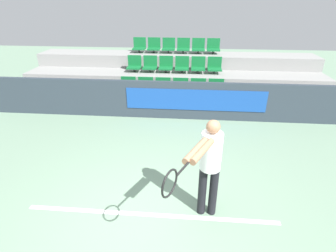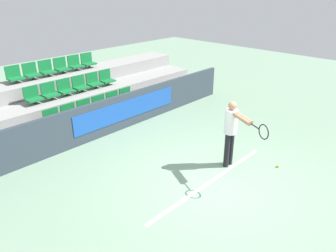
# 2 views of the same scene
# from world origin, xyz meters

# --- Properties ---
(ground_plane) EXTENTS (30.00, 30.00, 0.00)m
(ground_plane) POSITION_xyz_m (0.00, 0.00, 0.00)
(ground_plane) COLOR gray
(court_baseline) EXTENTS (4.09, 0.08, 0.01)m
(court_baseline) POSITION_xyz_m (0.00, 0.19, 0.00)
(court_baseline) COLOR white
(court_baseline) RESTS_ON ground
(barrier_wall) EXTENTS (10.33, 0.14, 1.08)m
(barrier_wall) POSITION_xyz_m (0.02, 3.96, 0.54)
(barrier_wall) COLOR #2D3842
(barrier_wall) RESTS_ON ground
(bleacher_tier_front) EXTENTS (9.93, 1.06, 0.43)m
(bleacher_tier_front) POSITION_xyz_m (0.00, 4.57, 0.22)
(bleacher_tier_front) COLOR gray
(bleacher_tier_front) RESTS_ON ground
(bleacher_tier_middle) EXTENTS (9.93, 1.06, 0.86)m
(bleacher_tier_middle) POSITION_xyz_m (0.00, 5.62, 0.43)
(bleacher_tier_middle) COLOR gray
(bleacher_tier_middle) RESTS_ON ground
(bleacher_tier_back) EXTENTS (9.93, 1.06, 1.29)m
(bleacher_tier_back) POSITION_xyz_m (0.00, 6.68, 0.65)
(bleacher_tier_back) COLOR gray
(bleacher_tier_back) RESTS_ON ground
(stadium_chair_0) EXTENTS (0.46, 0.37, 0.52)m
(stadium_chair_0) POSITION_xyz_m (-1.34, 4.69, 0.66)
(stadium_chair_0) COLOR #333333
(stadium_chair_0) RESTS_ON bleacher_tier_front
(stadium_chair_1) EXTENTS (0.46, 0.37, 0.52)m
(stadium_chair_1) POSITION_xyz_m (-0.80, 4.69, 0.66)
(stadium_chair_1) COLOR #333333
(stadium_chair_1) RESTS_ON bleacher_tier_front
(stadium_chair_2) EXTENTS (0.46, 0.37, 0.52)m
(stadium_chair_2) POSITION_xyz_m (-0.27, 4.69, 0.66)
(stadium_chair_2) COLOR #333333
(stadium_chair_2) RESTS_ON bleacher_tier_front
(stadium_chair_3) EXTENTS (0.46, 0.37, 0.52)m
(stadium_chair_3) POSITION_xyz_m (0.27, 4.69, 0.66)
(stadium_chair_3) COLOR #333333
(stadium_chair_3) RESTS_ON bleacher_tier_front
(stadium_chair_4) EXTENTS (0.46, 0.37, 0.52)m
(stadium_chair_4) POSITION_xyz_m (0.80, 4.69, 0.66)
(stadium_chair_4) COLOR #333333
(stadium_chair_4) RESTS_ON bleacher_tier_front
(stadium_chair_5) EXTENTS (0.46, 0.37, 0.52)m
(stadium_chair_5) POSITION_xyz_m (1.34, 4.69, 0.66)
(stadium_chair_5) COLOR #333333
(stadium_chair_5) RESTS_ON bleacher_tier_front
(stadium_chair_6) EXTENTS (0.46, 0.37, 0.52)m
(stadium_chair_6) POSITION_xyz_m (-1.34, 5.75, 1.09)
(stadium_chair_6) COLOR #333333
(stadium_chair_6) RESTS_ON bleacher_tier_middle
(stadium_chair_7) EXTENTS (0.46, 0.37, 0.52)m
(stadium_chair_7) POSITION_xyz_m (-0.80, 5.75, 1.09)
(stadium_chair_7) COLOR #333333
(stadium_chair_7) RESTS_ON bleacher_tier_middle
(stadium_chair_8) EXTENTS (0.46, 0.37, 0.52)m
(stadium_chair_8) POSITION_xyz_m (-0.27, 5.75, 1.09)
(stadium_chair_8) COLOR #333333
(stadium_chair_8) RESTS_ON bleacher_tier_middle
(stadium_chair_9) EXTENTS (0.46, 0.37, 0.52)m
(stadium_chair_9) POSITION_xyz_m (0.27, 5.75, 1.09)
(stadium_chair_9) COLOR #333333
(stadium_chair_9) RESTS_ON bleacher_tier_middle
(stadium_chair_10) EXTENTS (0.46, 0.37, 0.52)m
(stadium_chair_10) POSITION_xyz_m (0.80, 5.75, 1.09)
(stadium_chair_10) COLOR #333333
(stadium_chair_10) RESTS_ON bleacher_tier_middle
(stadium_chair_11) EXTENTS (0.46, 0.37, 0.52)m
(stadium_chair_11) POSITION_xyz_m (1.34, 5.75, 1.09)
(stadium_chair_11) COLOR #333333
(stadium_chair_11) RESTS_ON bleacher_tier_middle
(stadium_chair_12) EXTENTS (0.46, 0.37, 0.52)m
(stadium_chair_12) POSITION_xyz_m (-1.34, 6.80, 1.52)
(stadium_chair_12) COLOR #333333
(stadium_chair_12) RESTS_ON bleacher_tier_back
(stadium_chair_13) EXTENTS (0.46, 0.37, 0.52)m
(stadium_chair_13) POSITION_xyz_m (-0.80, 6.80, 1.52)
(stadium_chair_13) COLOR #333333
(stadium_chair_13) RESTS_ON bleacher_tier_back
(stadium_chair_14) EXTENTS (0.46, 0.37, 0.52)m
(stadium_chair_14) POSITION_xyz_m (-0.27, 6.80, 1.52)
(stadium_chair_14) COLOR #333333
(stadium_chair_14) RESTS_ON bleacher_tier_back
(stadium_chair_15) EXTENTS (0.46, 0.37, 0.52)m
(stadium_chair_15) POSITION_xyz_m (0.27, 6.80, 1.52)
(stadium_chair_15) COLOR #333333
(stadium_chair_15) RESTS_ON bleacher_tier_back
(stadium_chair_16) EXTENTS (0.46, 0.37, 0.52)m
(stadium_chair_16) POSITION_xyz_m (0.80, 6.80, 1.52)
(stadium_chair_16) COLOR #333333
(stadium_chair_16) RESTS_ON bleacher_tier_back
(stadium_chair_17) EXTENTS (0.46, 0.37, 0.52)m
(stadium_chair_17) POSITION_xyz_m (1.34, 6.80, 1.52)
(stadium_chair_17) COLOR #333333
(stadium_chair_17) RESTS_ON bleacher_tier_back
(tennis_player) EXTENTS (0.75, 1.39, 1.67)m
(tennis_player) POSITION_xyz_m (0.86, 0.26, 1.03)
(tennis_player) COLOR black
(tennis_player) RESTS_ON ground
(tennis_ball) EXTENTS (0.07, 0.07, 0.07)m
(tennis_ball) POSITION_xyz_m (1.66, -0.64, 0.03)
(tennis_ball) COLOR #CCDB33
(tennis_ball) RESTS_ON ground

